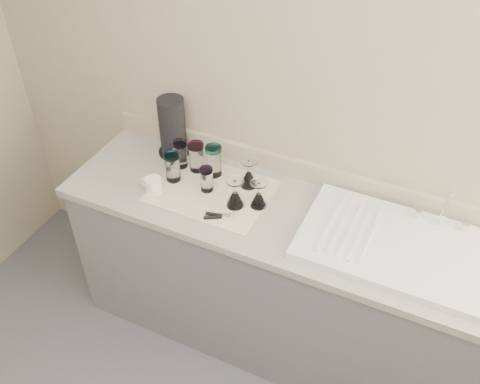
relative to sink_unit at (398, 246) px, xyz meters
The scene contains 15 objects.
room_envelope 1.47m from the sink_unit, 114.66° to the right, with size 3.54×3.50×2.52m.
counter_unit 0.72m from the sink_unit, behind, with size 2.06×0.62×0.90m.
sink_unit is the anchor object (origin of this frame).
dish_towel 0.89m from the sink_unit, behind, with size 0.55×0.42×0.01m, color white.
tumbler_teal 1.13m from the sink_unit, behind, with size 0.07×0.07×0.14m.
tumbler_cyan 1.04m from the sink_unit, behind, with size 0.08×0.08×0.16m.
tumbler_purple 0.95m from the sink_unit, behind, with size 0.08×0.08×0.16m.
tumbler_magenta 1.10m from the sink_unit, behind, with size 0.08×0.08×0.15m.
tumbler_lavender 0.92m from the sink_unit, behind, with size 0.06×0.06×0.13m.
goblet_back_left 0.76m from the sink_unit, behind, with size 0.08×0.08×0.15m.
goblet_front_left 0.75m from the sink_unit, behind, with size 0.08×0.08×0.15m.
goblet_front_right 0.65m from the sink_unit, behind, with size 0.08×0.08×0.14m.
can_opener 0.79m from the sink_unit, 168.57° to the right, with size 0.13×0.08×0.02m.
white_mug 1.15m from the sink_unit, behind, with size 0.11×0.08×0.08m.
paper_towel_roll 1.24m from the sink_unit, behind, with size 0.17×0.17×0.32m.
Camera 1 is at (0.62, -0.51, 2.55)m, focal length 40.00 mm.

